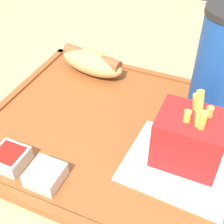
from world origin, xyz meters
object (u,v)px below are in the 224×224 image
object	(u,v)px
soda_cup	(222,66)
sauce_cup_mayo	(45,175)
sauce_cup_ketchup	(10,158)
hot_dog_far	(92,61)
fries_carton	(189,139)

from	to	relation	value
soda_cup	sauce_cup_mayo	bearing A→B (deg)	-127.31
sauce_cup_mayo	sauce_cup_ketchup	size ratio (longest dim) A/B	1.00
hot_dog_far	fries_carton	xyz separation A→B (m)	(0.21, -0.14, 0.02)
soda_cup	sauce_cup_mayo	size ratio (longest dim) A/B	4.83
soda_cup	sauce_cup_ketchup	bearing A→B (deg)	-136.43
soda_cup	fries_carton	world-z (taller)	soda_cup
fries_carton	sauce_cup_mayo	world-z (taller)	fries_carton
hot_dog_far	soda_cup	bearing A→B (deg)	-7.20
hot_dog_far	fries_carton	size ratio (longest dim) A/B	1.12
hot_dog_far	sauce_cup_mayo	xyz separation A→B (m)	(0.06, -0.25, -0.01)
hot_dog_far	sauce_cup_ketchup	distance (m)	0.25
soda_cup	sauce_cup_ketchup	xyz separation A→B (m)	(-0.23, -0.22, -0.08)
hot_dog_far	sauce_cup_ketchup	xyz separation A→B (m)	(-0.00, -0.24, -0.01)
fries_carton	sauce_cup_ketchup	xyz separation A→B (m)	(-0.21, -0.10, -0.03)
fries_carton	hot_dog_far	bearing A→B (deg)	146.34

